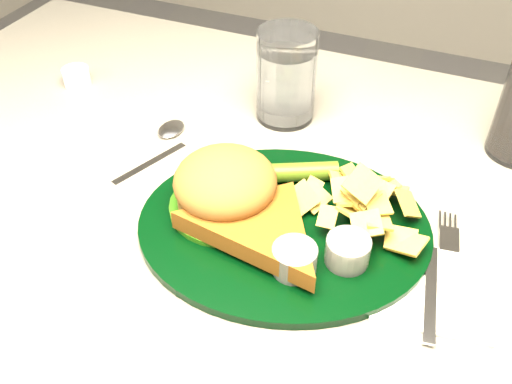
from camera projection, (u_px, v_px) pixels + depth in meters
The scene contains 6 objects.
table at pixel (249, 364), 0.95m from camera, with size 1.20×0.80×0.75m, color gray, non-canonical shape.
dinner_plate at pixel (285, 205), 0.63m from camera, with size 0.33×0.28×0.08m, color black, non-canonical shape.
water_glass at pixel (286, 76), 0.79m from camera, with size 0.08×0.08×0.13m, color white.
fork_napkin at pixel (432, 285), 0.59m from camera, with size 0.13×0.17×0.01m, color white, non-canonical shape.
spoon at pixel (150, 162), 0.74m from camera, with size 0.04×0.16×0.01m, color white, non-canonical shape.
ramekin at pixel (77, 77), 0.89m from camera, with size 0.04×0.04×0.03m, color white.
Camera 1 is at (0.21, -0.48, 1.22)m, focal length 40.00 mm.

